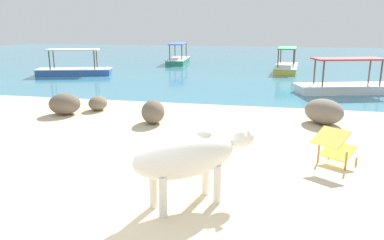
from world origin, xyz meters
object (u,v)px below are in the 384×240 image
boat_yellow (286,66)px  boat_white (346,86)px  boat_blue (74,69)px  boat_green (178,59)px  deck_chair_far (334,145)px  cow (189,156)px

boat_yellow → boat_white: same height
boat_blue → boat_white: bearing=150.9°
boat_green → deck_chair_far: bearing=-163.1°
cow → deck_chair_far: (2.20, 1.98, -0.34)m
boat_blue → boat_green: bearing=-136.1°
deck_chair_far → boat_blue: size_ratio=0.24×
boat_yellow → boat_green: same height
cow → boat_blue: size_ratio=0.44×
boat_blue → cow: bearing=107.6°
cow → boat_white: 10.65m
boat_blue → boat_green: same height
boat_yellow → boat_blue: bearing=-66.3°
boat_white → boat_green: (-8.79, 9.36, 0.00)m
boat_green → cow: bearing=-171.1°
deck_chair_far → boat_white: size_ratio=0.24×
boat_yellow → boat_blue: (-10.53, -3.71, 0.00)m
cow → boat_white: (3.75, 9.95, -0.47)m
deck_chair_far → boat_blue: 15.22m
boat_white → boat_blue: bearing=-28.7°
cow → boat_green: size_ratio=0.45×
boat_yellow → boat_blue: same height
cow → boat_white: boat_white is taller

